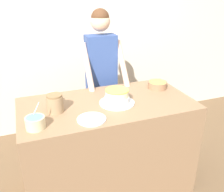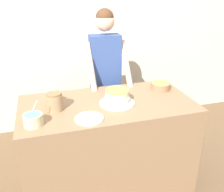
% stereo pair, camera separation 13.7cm
% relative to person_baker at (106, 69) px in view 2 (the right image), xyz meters
% --- Properties ---
extents(wall_back, '(10.00, 0.05, 2.60)m').
position_rel_person_baker_xyz_m(wall_back, '(-0.14, 0.80, 0.24)').
color(wall_back, beige).
rests_on(wall_back, ground_plane).
extents(counter, '(1.54, 0.78, 0.94)m').
position_rel_person_baker_xyz_m(counter, '(-0.14, -0.60, -0.59)').
color(counter, '#8C6B4C').
rests_on(counter, ground_plane).
extents(person_baker, '(0.44, 0.46, 1.69)m').
position_rel_person_baker_xyz_m(person_baker, '(0.00, 0.00, 0.00)').
color(person_baker, '#2D2D38').
rests_on(person_baker, ground_plane).
extents(cake, '(0.31, 0.31, 0.13)m').
position_rel_person_baker_xyz_m(cake, '(-0.07, -0.64, -0.06)').
color(cake, silver).
rests_on(cake, counter).
extents(frosting_bowl_blue, '(0.14, 0.14, 0.18)m').
position_rel_person_baker_xyz_m(frosting_bowl_blue, '(-0.78, -0.83, -0.07)').
color(frosting_bowl_blue, beige).
rests_on(frosting_bowl_blue, counter).
extents(frosting_bowl_yellow, '(0.19, 0.19, 0.07)m').
position_rel_person_baker_xyz_m(frosting_bowl_yellow, '(0.45, -0.44, -0.08)').
color(frosting_bowl_yellow, '#936B4C').
rests_on(frosting_bowl_yellow, counter).
extents(drinking_glass, '(0.06, 0.06, 0.12)m').
position_rel_person_baker_xyz_m(drinking_glass, '(-0.60, -0.50, -0.06)').
color(drinking_glass, silver).
rests_on(drinking_glass, counter).
extents(ceramic_plate, '(0.23, 0.23, 0.01)m').
position_rel_person_baker_xyz_m(ceramic_plate, '(-0.36, -0.85, -0.11)').
color(ceramic_plate, silver).
rests_on(ceramic_plate, counter).
extents(stoneware_jar, '(0.14, 0.14, 0.15)m').
position_rel_person_baker_xyz_m(stoneware_jar, '(-0.60, -0.62, -0.05)').
color(stoneware_jar, '#9E7F5B').
rests_on(stoneware_jar, counter).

